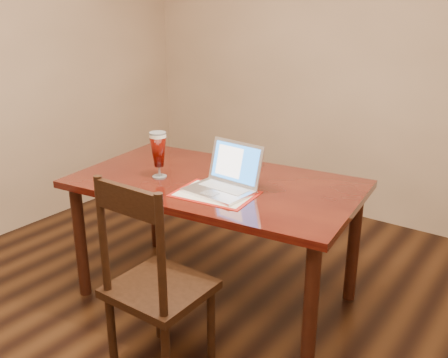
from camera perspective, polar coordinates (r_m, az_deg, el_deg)
The scene contains 3 objects.
room_shell at distance 2.10m, azimuth -7.14°, elevation 17.82°, with size 4.51×5.01×2.71m.
dining_table at distance 3.04m, azimuth -1.09°, elevation -1.78°, with size 1.81×1.16×1.09m.
dining_chair at distance 2.53m, azimuth -7.96°, elevation -11.97°, with size 0.46×0.44×1.08m.
Camera 1 is at (1.42, -1.55, 1.83)m, focal length 40.00 mm.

